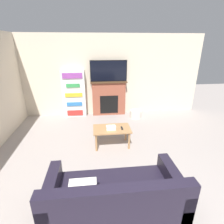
{
  "coord_description": "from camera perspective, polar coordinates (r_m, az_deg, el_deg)",
  "views": [
    {
      "loc": [
        -0.47,
        -1.18,
        2.38
      ],
      "look_at": [
        -0.02,
        2.88,
        0.78
      ],
      "focal_mm": 28.0,
      "sensor_mm": 36.0,
      "label": 1
    }
  ],
  "objects": [
    {
      "name": "wall_back",
      "position": [
        6.1,
        -1.86,
        11.69
      ],
      "size": [
        6.59,
        0.06,
        2.7
      ],
      "color": "beige",
      "rests_on": "ground_plane"
    },
    {
      "name": "fireplace",
      "position": [
        6.14,
        -1.06,
        4.57
      ],
      "size": [
        1.24,
        0.28,
        1.19
      ],
      "color": "brown",
      "rests_on": "ground_plane"
    },
    {
      "name": "tv",
      "position": [
        5.92,
        -1.11,
        13.25
      ],
      "size": [
        1.22,
        0.03,
        0.69
      ],
      "color": "black",
      "rests_on": "fireplace"
    },
    {
      "name": "couch",
      "position": [
        2.81,
        0.78,
        -26.67
      ],
      "size": [
        1.92,
        0.94,
        0.84
      ],
      "color": "black",
      "rests_on": "ground_plane"
    },
    {
      "name": "coffee_table",
      "position": [
        4.28,
        -0.04,
        -6.14
      ],
      "size": [
        0.9,
        0.55,
        0.47
      ],
      "color": "#A87A4C",
      "rests_on": "ground_plane"
    },
    {
      "name": "tissue_box",
      "position": [
        4.16,
        -0.34,
        -5.15
      ],
      "size": [
        0.22,
        0.12,
        0.1
      ],
      "color": "white",
      "rests_on": "coffee_table"
    },
    {
      "name": "remote_control",
      "position": [
        4.23,
        3.24,
        -5.28
      ],
      "size": [
        0.04,
        0.15,
        0.02
      ],
      "color": "black",
      "rests_on": "coffee_table"
    },
    {
      "name": "bookshelf",
      "position": [
        6.07,
        -12.26,
        5.8
      ],
      "size": [
        0.76,
        0.29,
        1.59
      ],
      "color": "white",
      "rests_on": "ground_plane"
    },
    {
      "name": "storage_basket",
      "position": [
        6.04,
        7.7,
        -0.66
      ],
      "size": [
        0.39,
        0.39,
        0.26
      ],
      "color": "silver",
      "rests_on": "ground_plane"
    }
  ]
}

